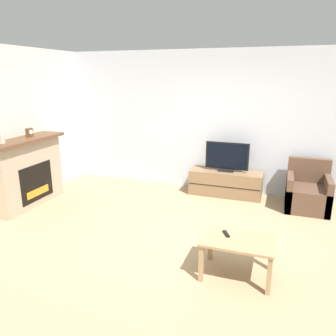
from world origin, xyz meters
TOP-DOWN VIEW (x-y plane):
  - ground_plane at (0.00, 0.00)m, footprint 24.00×24.00m
  - wall_back at (0.00, 2.37)m, footprint 12.00×0.06m
  - fireplace at (-3.19, 0.41)m, footprint 0.50×1.50m
  - mantel_vase_left at (-3.17, -0.04)m, footprint 0.10×0.10m
  - mantel_clock at (-3.17, 0.55)m, footprint 0.08×0.11m
  - tv_stand at (-0.00, 2.06)m, footprint 1.35×0.48m
  - tv at (-0.00, 2.06)m, footprint 0.81×0.18m
  - armchair at (1.44, 1.87)m, footprint 0.70×0.76m
  - coffee_table at (0.58, -0.53)m, footprint 0.80×0.57m
  - remote at (0.44, -0.49)m, footprint 0.11×0.15m

SIDE VIEW (x-z plane):
  - ground_plane at x=0.00m, z-range 0.00..0.00m
  - tv_stand at x=0.00m, z-range 0.00..0.48m
  - armchair at x=1.44m, z-range -0.14..0.69m
  - coffee_table at x=0.58m, z-range 0.16..0.63m
  - remote at x=0.44m, z-range 0.46..0.48m
  - fireplace at x=-3.19m, z-range 0.01..1.21m
  - tv at x=0.00m, z-range 0.46..1.01m
  - mantel_clock at x=-3.17m, z-range 1.20..1.35m
  - mantel_vase_left at x=-3.17m, z-range 1.19..1.46m
  - wall_back at x=0.00m, z-range 0.00..2.70m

